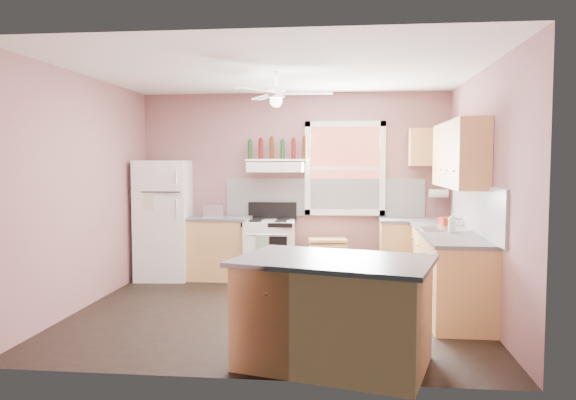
# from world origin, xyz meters

# --- Properties ---
(floor) EXTENTS (4.50, 4.50, 0.00)m
(floor) POSITION_xyz_m (0.00, 0.00, 0.00)
(floor) COLOR black
(floor) RESTS_ON ground
(ceiling) EXTENTS (4.50, 4.50, 0.00)m
(ceiling) POSITION_xyz_m (0.00, 0.00, 2.70)
(ceiling) COLOR white
(ceiling) RESTS_ON ground
(wall_back) EXTENTS (4.50, 0.05, 2.70)m
(wall_back) POSITION_xyz_m (0.00, 2.02, 1.35)
(wall_back) COLOR #865959
(wall_back) RESTS_ON ground
(wall_right) EXTENTS (0.05, 4.00, 2.70)m
(wall_right) POSITION_xyz_m (2.27, 0.00, 1.35)
(wall_right) COLOR #865959
(wall_right) RESTS_ON ground
(wall_left) EXTENTS (0.05, 4.00, 2.70)m
(wall_left) POSITION_xyz_m (-2.27, 0.00, 1.35)
(wall_left) COLOR #865959
(wall_left) RESTS_ON ground
(backsplash_back) EXTENTS (2.90, 0.03, 0.55)m
(backsplash_back) POSITION_xyz_m (0.45, 1.99, 1.18)
(backsplash_back) COLOR white
(backsplash_back) RESTS_ON wall_back
(backsplash_right) EXTENTS (0.03, 2.60, 0.55)m
(backsplash_right) POSITION_xyz_m (2.23, 0.30, 1.18)
(backsplash_right) COLOR white
(backsplash_right) RESTS_ON wall_right
(window_view) EXTENTS (1.00, 0.02, 1.20)m
(window_view) POSITION_xyz_m (0.75, 1.98, 1.60)
(window_view) COLOR brown
(window_view) RESTS_ON wall_back
(window_frame) EXTENTS (1.16, 0.07, 1.36)m
(window_frame) POSITION_xyz_m (0.75, 1.96, 1.60)
(window_frame) COLOR white
(window_frame) RESTS_ON wall_back
(refrigerator) EXTENTS (0.79, 0.77, 1.71)m
(refrigerator) POSITION_xyz_m (-1.85, 1.61, 0.86)
(refrigerator) COLOR white
(refrigerator) RESTS_ON floor
(base_cabinet_left) EXTENTS (0.90, 0.60, 0.86)m
(base_cabinet_left) POSITION_xyz_m (-1.06, 1.70, 0.43)
(base_cabinet_left) COLOR tan
(base_cabinet_left) RESTS_ON floor
(counter_left) EXTENTS (0.92, 0.62, 0.04)m
(counter_left) POSITION_xyz_m (-1.06, 1.70, 0.88)
(counter_left) COLOR #505053
(counter_left) RESTS_ON base_cabinet_left
(toaster) EXTENTS (0.31, 0.22, 0.18)m
(toaster) POSITION_xyz_m (-1.13, 1.66, 0.99)
(toaster) COLOR silver
(toaster) RESTS_ON counter_left
(stove) EXTENTS (0.77, 0.71, 0.86)m
(stove) POSITION_xyz_m (-0.31, 1.64, 0.43)
(stove) COLOR white
(stove) RESTS_ON floor
(range_hood) EXTENTS (0.78, 0.50, 0.14)m
(range_hood) POSITION_xyz_m (-0.23, 1.75, 1.62)
(range_hood) COLOR white
(range_hood) RESTS_ON wall_back
(bottle_shelf) EXTENTS (0.90, 0.26, 0.03)m
(bottle_shelf) POSITION_xyz_m (-0.23, 1.87, 1.72)
(bottle_shelf) COLOR white
(bottle_shelf) RESTS_ON range_hood
(cart) EXTENTS (0.58, 0.43, 0.54)m
(cart) POSITION_xyz_m (0.51, 1.75, 0.27)
(cart) COLOR tan
(cart) RESTS_ON floor
(base_cabinet_corner) EXTENTS (1.00, 0.60, 0.86)m
(base_cabinet_corner) POSITION_xyz_m (1.75, 1.70, 0.43)
(base_cabinet_corner) COLOR tan
(base_cabinet_corner) RESTS_ON floor
(base_cabinet_right) EXTENTS (0.60, 2.20, 0.86)m
(base_cabinet_right) POSITION_xyz_m (1.95, 0.30, 0.43)
(base_cabinet_right) COLOR tan
(base_cabinet_right) RESTS_ON floor
(counter_corner) EXTENTS (1.02, 0.62, 0.04)m
(counter_corner) POSITION_xyz_m (1.75, 1.70, 0.88)
(counter_corner) COLOR #505053
(counter_corner) RESTS_ON base_cabinet_corner
(counter_right) EXTENTS (0.62, 2.22, 0.04)m
(counter_right) POSITION_xyz_m (1.94, 0.30, 0.88)
(counter_right) COLOR #505053
(counter_right) RESTS_ON base_cabinet_right
(sink) EXTENTS (0.55, 0.45, 0.03)m
(sink) POSITION_xyz_m (1.94, 0.50, 0.90)
(sink) COLOR silver
(sink) RESTS_ON counter_right
(faucet) EXTENTS (0.03, 0.03, 0.14)m
(faucet) POSITION_xyz_m (2.10, 0.50, 0.97)
(faucet) COLOR silver
(faucet) RESTS_ON sink
(upper_cabinet_right) EXTENTS (0.33, 1.80, 0.76)m
(upper_cabinet_right) POSITION_xyz_m (2.08, 0.50, 1.78)
(upper_cabinet_right) COLOR tan
(upper_cabinet_right) RESTS_ON wall_right
(upper_cabinet_corner) EXTENTS (0.60, 0.33, 0.52)m
(upper_cabinet_corner) POSITION_xyz_m (1.95, 1.83, 1.90)
(upper_cabinet_corner) COLOR tan
(upper_cabinet_corner) RESTS_ON wall_back
(paper_towel) EXTENTS (0.26, 0.12, 0.12)m
(paper_towel) POSITION_xyz_m (2.07, 1.86, 1.25)
(paper_towel) COLOR white
(paper_towel) RESTS_ON wall_back
(island) EXTENTS (1.69, 1.30, 0.86)m
(island) POSITION_xyz_m (0.69, -1.60, 0.43)
(island) COLOR tan
(island) RESTS_ON floor
(island_top) EXTENTS (1.80, 1.41, 0.04)m
(island_top) POSITION_xyz_m (0.69, -1.60, 0.88)
(island_top) COLOR #505053
(island_top) RESTS_ON island
(ceiling_fan_hub) EXTENTS (0.20, 0.20, 0.08)m
(ceiling_fan_hub) POSITION_xyz_m (0.00, 0.00, 2.45)
(ceiling_fan_hub) COLOR white
(ceiling_fan_hub) RESTS_ON ceiling
(soap_bottle) EXTENTS (0.11, 0.11, 0.24)m
(soap_bottle) POSITION_xyz_m (1.96, 0.19, 1.02)
(soap_bottle) COLOR silver
(soap_bottle) RESTS_ON counter_right
(red_caddy) EXTENTS (0.21, 0.18, 0.10)m
(red_caddy) POSITION_xyz_m (2.04, 0.97, 0.95)
(red_caddy) COLOR #B3280F
(red_caddy) RESTS_ON counter_right
(wine_bottles) EXTENTS (0.86, 0.06, 0.31)m
(wine_bottles) POSITION_xyz_m (-0.22, 1.87, 1.88)
(wine_bottles) COLOR #143819
(wine_bottles) RESTS_ON bottle_shelf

